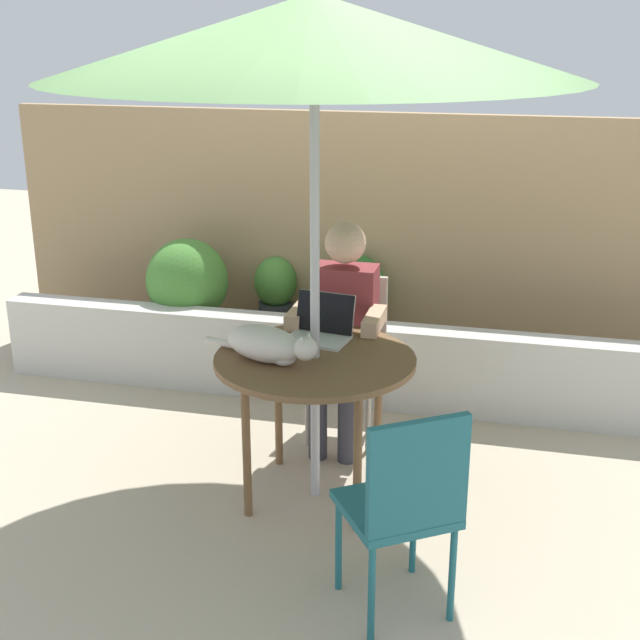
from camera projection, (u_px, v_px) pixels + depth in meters
name	position (u px, v px, depth m)	size (l,w,h in m)	color
ground_plane	(315.00, 494.00, 4.35)	(14.00, 14.00, 0.00)	#BCAD93
fence_back	(383.00, 241.00, 5.81)	(5.19, 0.08, 1.69)	tan
planter_wall_low	(360.00, 364.00, 5.32)	(4.67, 0.20, 0.51)	beige
patio_table	(315.00, 370.00, 4.14)	(0.96, 0.96, 0.74)	brown
patio_umbrella	(314.00, 37.00, 3.64)	(2.33, 2.33, 2.35)	#B7B7BC
chair_occupied	(348.00, 343.00, 4.88)	(0.40, 0.40, 0.90)	#B2A899
chair_empty	(406.00, 499.00, 3.29)	(0.56, 0.56, 0.90)	#1E606B
person_seated	(342.00, 323.00, 4.68)	(0.48, 0.48, 1.24)	maroon
laptop	(321.00, 325.00, 4.35)	(0.33, 0.29, 0.21)	silver
cat	(269.00, 345.00, 4.03)	(0.62, 0.31, 0.17)	silver
potted_plant_near_fence	(276.00, 302.00, 6.04)	(0.29, 0.29, 0.71)	#33383D
potted_plant_by_chair	(188.00, 295.00, 5.79)	(0.54, 0.54, 0.89)	#9E5138
potted_plant_corner	(352.00, 302.00, 5.81)	(0.44, 0.44, 0.79)	#595654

